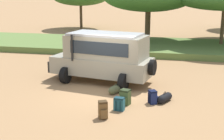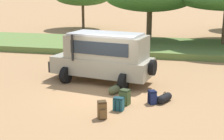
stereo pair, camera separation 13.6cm
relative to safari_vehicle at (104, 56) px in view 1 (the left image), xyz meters
name	(u,v)px [view 1 (the left image)]	position (x,y,z in m)	size (l,w,h in m)	color
ground_plane	(103,94)	(0.43, -1.90, -1.29)	(320.00, 320.00, 0.00)	#9E754C
grass_bank	(138,46)	(0.43, 9.23, -1.07)	(120.00, 7.00, 0.44)	#5B7538
safari_vehicle	(104,56)	(0.00, 0.00, 0.00)	(5.48, 3.31, 2.44)	gray
backpack_beside_front_wheel	(125,97)	(1.59, -2.94, -0.99)	(0.46, 0.48, 0.62)	#42562D
backpack_cluster_center	(119,104)	(1.49, -3.59, -1.05)	(0.42, 0.39, 0.52)	#235B6B
backpack_near_rear_wheel	(103,110)	(1.07, -4.47, -0.98)	(0.39, 0.42, 0.65)	brown
backpack_outermost	(153,97)	(2.66, -2.58, -1.03)	(0.44, 0.42, 0.55)	navy
duffel_bag_low_black_case	(116,89)	(0.94, -1.59, -1.12)	(0.56, 0.89, 0.46)	#4C5133
duffel_bag_soft_canvas	(165,98)	(3.12, -2.29, -1.13)	(0.59, 0.86, 0.43)	black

